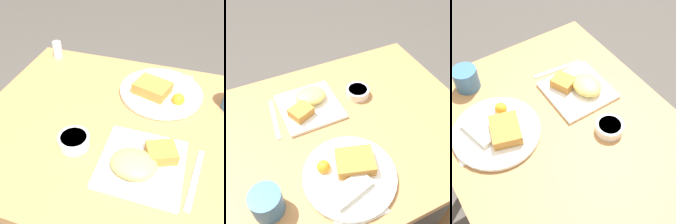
% 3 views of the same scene
% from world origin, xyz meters
% --- Properties ---
extents(dining_table, '(0.96, 0.79, 0.75)m').
position_xyz_m(dining_table, '(0.00, 0.00, 0.66)').
color(dining_table, '#B27A47').
rests_on(dining_table, ground_plane).
extents(menu_card, '(0.17, 0.27, 0.00)m').
position_xyz_m(menu_card, '(0.12, 0.22, 0.76)').
color(menu_card, silver).
rests_on(menu_card, dining_table).
extents(plate_square_near, '(0.23, 0.23, 0.06)m').
position_xyz_m(plate_square_near, '(0.10, -0.15, 0.78)').
color(plate_square_near, white).
rests_on(plate_square_near, dining_table).
extents(plate_oval_far, '(0.30, 0.30, 0.05)m').
position_xyz_m(plate_oval_far, '(0.09, 0.19, 0.77)').
color(plate_oval_far, white).
rests_on(plate_oval_far, menu_card).
extents(sauce_ramekin, '(0.10, 0.10, 0.03)m').
position_xyz_m(sauce_ramekin, '(-0.11, -0.13, 0.77)').
color(sauce_ramekin, white).
rests_on(sauce_ramekin, dining_table).
extents(salt_shaker, '(0.04, 0.04, 0.07)m').
position_xyz_m(salt_shaker, '(-0.39, 0.33, 0.79)').
color(salt_shaker, white).
rests_on(salt_shaker, dining_table).
extents(butter_knife, '(0.04, 0.21, 0.00)m').
position_xyz_m(butter_knife, '(0.25, -0.15, 0.76)').
color(butter_knife, silver).
rests_on(butter_knife, dining_table).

